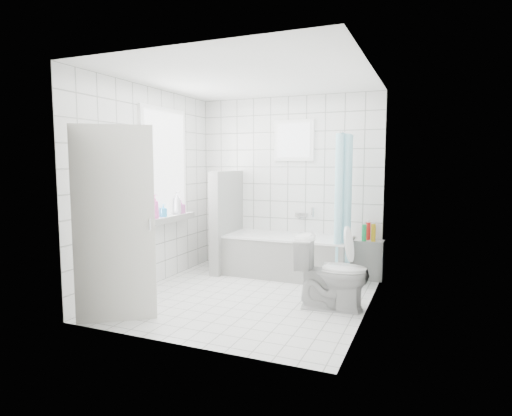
% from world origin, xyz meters
% --- Properties ---
extents(ground, '(3.00, 3.00, 0.00)m').
position_xyz_m(ground, '(0.00, 0.00, 0.00)').
color(ground, white).
rests_on(ground, ground).
extents(ceiling, '(3.00, 3.00, 0.00)m').
position_xyz_m(ceiling, '(0.00, 0.00, 2.60)').
color(ceiling, white).
rests_on(ceiling, ground).
extents(wall_back, '(2.80, 0.02, 2.60)m').
position_xyz_m(wall_back, '(0.00, 1.50, 1.30)').
color(wall_back, white).
rests_on(wall_back, ground).
extents(wall_front, '(2.80, 0.02, 2.60)m').
position_xyz_m(wall_front, '(0.00, -1.50, 1.30)').
color(wall_front, white).
rests_on(wall_front, ground).
extents(wall_left, '(0.02, 3.00, 2.60)m').
position_xyz_m(wall_left, '(-1.40, 0.00, 1.30)').
color(wall_left, white).
rests_on(wall_left, ground).
extents(wall_right, '(0.02, 3.00, 2.60)m').
position_xyz_m(wall_right, '(1.40, 0.00, 1.30)').
color(wall_right, white).
rests_on(wall_right, ground).
extents(window_left, '(0.01, 0.90, 1.40)m').
position_xyz_m(window_left, '(-1.35, 0.30, 1.60)').
color(window_left, white).
rests_on(window_left, wall_left).
extents(window_back, '(0.50, 0.01, 0.50)m').
position_xyz_m(window_back, '(0.10, 1.46, 1.95)').
color(window_back, white).
rests_on(window_back, wall_back).
extents(window_sill, '(0.18, 1.02, 0.08)m').
position_xyz_m(window_sill, '(-1.31, 0.30, 0.86)').
color(window_sill, white).
rests_on(window_sill, wall_left).
extents(door, '(0.68, 0.49, 2.00)m').
position_xyz_m(door, '(-0.92, -1.25, 1.00)').
color(door, silver).
rests_on(door, ground).
extents(bathtub, '(1.76, 0.77, 0.58)m').
position_xyz_m(bathtub, '(0.13, 1.12, 0.29)').
color(bathtub, white).
rests_on(bathtub, ground).
extents(partition_wall, '(0.15, 0.85, 1.50)m').
position_xyz_m(partition_wall, '(-0.82, 1.07, 0.75)').
color(partition_wall, white).
rests_on(partition_wall, ground).
extents(tiled_ledge, '(0.40, 0.24, 0.55)m').
position_xyz_m(tiled_ledge, '(1.24, 1.38, 0.28)').
color(tiled_ledge, white).
rests_on(tiled_ledge, ground).
extents(toilet, '(0.85, 0.55, 0.82)m').
position_xyz_m(toilet, '(1.03, -0.02, 0.41)').
color(toilet, white).
rests_on(toilet, ground).
extents(curtain_rod, '(0.02, 0.80, 0.02)m').
position_xyz_m(curtain_rod, '(0.95, 1.10, 2.00)').
color(curtain_rod, silver).
rests_on(curtain_rod, wall_back).
extents(shower_curtain, '(0.14, 0.48, 1.78)m').
position_xyz_m(shower_curtain, '(0.95, 0.97, 1.10)').
color(shower_curtain, '#4AC4DA').
rests_on(shower_curtain, curtain_rod).
extents(tub_faucet, '(0.18, 0.06, 0.06)m').
position_xyz_m(tub_faucet, '(0.23, 1.46, 0.85)').
color(tub_faucet, silver).
rests_on(tub_faucet, wall_back).
extents(sill_bottles, '(0.17, 0.76, 0.32)m').
position_xyz_m(sill_bottles, '(-1.30, 0.26, 1.05)').
color(sill_bottles, silver).
rests_on(sill_bottles, window_sill).
extents(ledge_bottles, '(0.19, 0.19, 0.24)m').
position_xyz_m(ledge_bottles, '(1.23, 1.34, 0.67)').
color(ledge_bottles, '#1CAC57').
rests_on(ledge_bottles, tiled_ledge).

